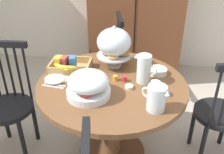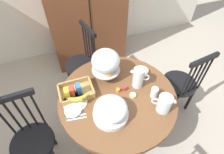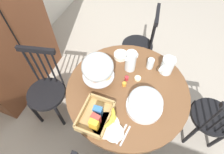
{
  "view_description": "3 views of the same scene",
  "coord_description": "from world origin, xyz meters",
  "views": [
    {
      "loc": [
        0.17,
        -1.64,
        1.74
      ],
      "look_at": [
        -0.05,
        -0.02,
        0.79
      ],
      "focal_mm": 41.84,
      "sensor_mm": 36.0,
      "label": 1
    },
    {
      "loc": [
        -0.45,
        -0.97,
        2.1
      ],
      "look_at": [
        -0.05,
        0.13,
        0.84
      ],
      "focal_mm": 29.29,
      "sensor_mm": 36.0,
      "label": 2
    },
    {
      "loc": [
        -0.89,
        -0.19,
        2.09
      ],
      "look_at": [
        -0.05,
        0.13,
        0.84
      ],
      "focal_mm": 28.45,
      "sensor_mm": 36.0,
      "label": 3
    }
  ],
  "objects": [
    {
      "name": "ground_plane",
      "position": [
        0.0,
        0.0,
        0.0
      ],
      "size": [
        10.0,
        10.0,
        0.0
      ],
      "primitive_type": "plane",
      "color": "#A89E8E"
    },
    {
      "name": "dining_table",
      "position": [
        -0.05,
        -0.02,
        0.51
      ],
      "size": [
        1.11,
        1.11,
        0.74
      ],
      "color": "brown",
      "rests_on": "ground_plane"
    },
    {
      "name": "windsor_chair_near_window",
      "position": [
        0.8,
        0.07,
        0.45
      ],
      "size": [
        0.4,
        0.4,
        0.97
      ],
      "color": "black",
      "rests_on": "ground_plane"
    },
    {
      "name": "windsor_chair_by_cabinet",
      "position": [
        -0.21,
        0.81,
        0.45
      ],
      "size": [
        0.41,
        0.42,
        0.97
      ],
      "color": "black",
      "rests_on": "ground_plane"
    },
    {
      "name": "windsor_chair_far_side",
      "position": [
        0.09,
        -0.86,
        0.45
      ],
      "size": [
        0.41,
        0.41,
        0.97
      ],
      "color": "black",
      "rests_on": "ground_plane"
    },
    {
      "name": "pastry_stand_with_dome",
      "position": [
        -0.07,
        0.25,
        0.94
      ],
      "size": [
        0.28,
        0.28,
        0.34
      ],
      "color": "silver",
      "rests_on": "dining_table"
    },
    {
      "name": "fruit_platter_covered",
      "position": [
        -0.18,
        -0.21,
        0.83
      ],
      "size": [
        0.3,
        0.3,
        0.18
      ],
      "color": "silver",
      "rests_on": "dining_table"
    },
    {
      "name": "orange_juice_pitcher",
      "position": [
        0.27,
        -0.3,
        0.82
      ],
      "size": [
        0.18,
        0.14,
        0.17
      ],
      "color": "silver",
      "rests_on": "dining_table"
    },
    {
      "name": "milk_pitcher",
      "position": [
        0.18,
        0.03,
        0.84
      ],
      "size": [
        0.18,
        0.1,
        0.21
      ],
      "color": "silver",
      "rests_on": "dining_table"
    },
    {
      "name": "cereal_basket",
      "position": [
        -0.41,
        0.11,
        0.78
      ],
      "size": [
        0.32,
        0.3,
        0.12
      ],
      "color": "tan",
      "rests_on": "dining_table"
    },
    {
      "name": "china_plate_large",
      "position": [
        -0.44,
        0.03,
        0.75
      ],
      "size": [
        0.22,
        0.22,
        0.01
      ],
      "primitive_type": "cylinder",
      "color": "white",
      "rests_on": "dining_table"
    },
    {
      "name": "china_plate_small",
      "position": [
        -0.47,
        -0.05,
        0.76
      ],
      "size": [
        0.15,
        0.15,
        0.01
      ],
      "primitive_type": "cylinder",
      "color": "white",
      "rests_on": "china_plate_large"
    },
    {
      "name": "cereal_bowl",
      "position": [
        0.29,
        0.16,
        0.76
      ],
      "size": [
        0.14,
        0.14,
        0.04
      ],
      "primitive_type": "cylinder",
      "color": "white",
      "rests_on": "dining_table"
    },
    {
      "name": "drinking_glass",
      "position": [
        0.26,
        -0.15,
        0.8
      ],
      "size": [
        0.06,
        0.06,
        0.11
      ],
      "primitive_type": "cylinder",
      "color": "silver",
      "rests_on": "dining_table"
    },
    {
      "name": "butter_dish",
      "position": [
        0.08,
        -0.08,
        0.75
      ],
      "size": [
        0.06,
        0.06,
        0.02
      ],
      "primitive_type": "cylinder",
      "color": "beige",
      "rests_on": "dining_table"
    },
    {
      "name": "jam_jar_strawberry",
      "position": [
        0.04,
        0.02,
        0.76
      ],
      "size": [
        0.04,
        0.04,
        0.04
      ],
      "primitive_type": "cylinder",
      "color": "#B7282D",
      "rests_on": "dining_table"
    },
    {
      "name": "jam_jar_apricot",
      "position": [
        -0.03,
        0.02,
        0.76
      ],
      "size": [
        0.04,
        0.04,
        0.04
      ],
      "primitive_type": "cylinder",
      "color": "orange",
      "rests_on": "dining_table"
    },
    {
      "name": "table_knife",
      "position": [
        -0.45,
        -0.11,
        0.74
      ],
      "size": [
        0.17,
        0.04,
        0.01
      ],
      "primitive_type": "cube",
      "rotation": [
        0.0,
        0.0,
        3.0
      ],
      "color": "silver",
      "rests_on": "dining_table"
    },
    {
      "name": "dinner_fork",
      "position": [
        -0.46,
        -0.14,
        0.74
      ],
      "size": [
        0.17,
        0.04,
        0.01
      ],
      "primitive_type": "cube",
      "rotation": [
        0.0,
        0.0,
        3.0
      ],
      "color": "silver",
      "rests_on": "dining_table"
    },
    {
      "name": "soup_spoon",
      "position": [
        -0.42,
        0.17,
        0.74
      ],
      "size": [
        0.17,
        0.04,
        0.01
      ],
      "primitive_type": "cube",
      "rotation": [
        0.0,
        0.0,
        3.0
      ],
      "color": "silver",
      "rests_on": "dining_table"
    }
  ]
}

